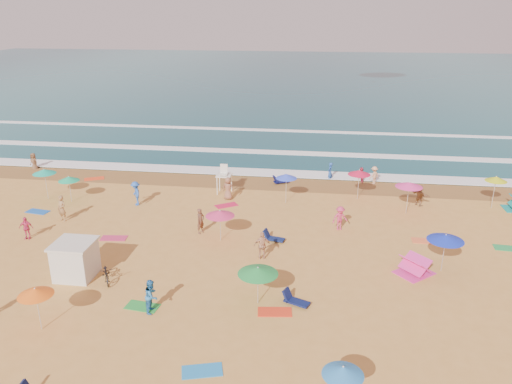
# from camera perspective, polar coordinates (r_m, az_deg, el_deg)

# --- Properties ---
(ground) EXTENTS (220.00, 220.00, 0.00)m
(ground) POSITION_cam_1_polar(r_m,az_deg,el_deg) (32.63, -6.19, -5.87)
(ground) COLOR gold
(ground) RESTS_ON ground
(ocean) EXTENTS (220.00, 140.00, 0.18)m
(ocean) POSITION_cam_1_polar(r_m,az_deg,el_deg) (113.53, 4.06, 12.96)
(ocean) COLOR #0C4756
(ocean) RESTS_ON ground
(wet_sand) EXTENTS (220.00, 220.00, 0.00)m
(wet_sand) POSITION_cam_1_polar(r_m,az_deg,el_deg) (43.93, -2.37, 1.24)
(wet_sand) COLOR olive
(wet_sand) RESTS_ON ground
(surf_foam) EXTENTS (200.00, 18.70, 0.05)m
(surf_foam) POSITION_cam_1_polar(r_m,az_deg,el_deg) (52.22, -0.69, 4.46)
(surf_foam) COLOR white
(surf_foam) RESTS_ON ground
(cabana) EXTENTS (2.00, 2.00, 2.00)m
(cabana) POSITION_cam_1_polar(r_m,az_deg,el_deg) (30.01, -19.93, -7.37)
(cabana) COLOR silver
(cabana) RESTS_ON ground
(cabana_roof) EXTENTS (2.20, 2.20, 0.12)m
(cabana_roof) POSITION_cam_1_polar(r_m,az_deg,el_deg) (29.56, -20.17, -5.55)
(cabana_roof) COLOR silver
(cabana_roof) RESTS_ON cabana
(bicycle) EXTENTS (1.44, 1.94, 0.97)m
(bicycle) POSITION_cam_1_polar(r_m,az_deg,el_deg) (29.21, -16.72, -8.91)
(bicycle) COLOR black
(bicycle) RESTS_ON ground
(lifeguard_stand) EXTENTS (1.20, 1.20, 2.10)m
(lifeguard_stand) POSITION_cam_1_polar(r_m,az_deg,el_deg) (40.83, -3.65, 1.27)
(lifeguard_stand) COLOR white
(lifeguard_stand) RESTS_ON ground
(beach_umbrellas) EXTENTS (57.90, 25.06, 0.82)m
(beach_umbrellas) POSITION_cam_1_polar(r_m,az_deg,el_deg) (31.81, 2.10, -2.21)
(beach_umbrellas) COLOR #2B7AC3
(beach_umbrellas) RESTS_ON ground
(loungers) EXTENTS (54.34, 27.60, 0.34)m
(loungers) POSITION_cam_1_polar(r_m,az_deg,el_deg) (29.89, 9.11, -8.24)
(loungers) COLOR #0E1B4A
(loungers) RESTS_ON ground
(towels) EXTENTS (44.49, 24.70, 0.03)m
(towels) POSITION_cam_1_polar(r_m,az_deg,el_deg) (32.32, -8.97, -6.25)
(towels) COLOR red
(towels) RESTS_ON ground
(popup_tents) EXTENTS (11.60, 13.11, 1.20)m
(popup_tents) POSITION_cam_1_polar(r_m,az_deg,el_deg) (36.10, 23.64, -3.86)
(popup_tents) COLOR #E73396
(popup_tents) RESTS_ON ground
(beachgoers) EXTENTS (43.10, 24.18, 2.15)m
(beachgoers) POSITION_cam_1_polar(r_m,az_deg,el_deg) (35.43, -7.14, -2.25)
(beachgoers) COLOR #CB3260
(beachgoers) RESTS_ON ground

